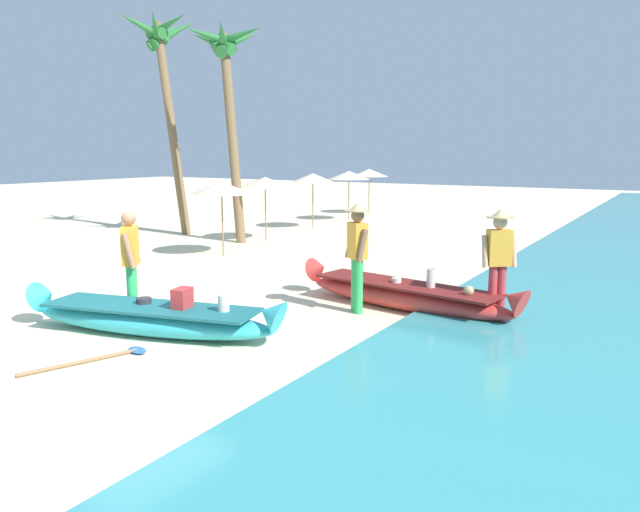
{
  "coord_description": "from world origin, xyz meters",
  "views": [
    {
      "loc": [
        7.39,
        -6.32,
        2.68
      ],
      "look_at": [
        2.07,
        2.44,
        0.9
      ],
      "focal_mm": 34.16,
      "sensor_mm": 36.0,
      "label": 1
    }
  ],
  "objects_px": {
    "palm_tree_leaning_seaward": "(227,68)",
    "paddle": "(102,358)",
    "boat_cyan_foreground": "(152,318)",
    "palm_tree_tall_inland": "(161,56)",
    "person_vendor_assistant": "(499,257)",
    "boat_red_midground": "(405,295)",
    "person_tourist_customer": "(131,259)",
    "person_vendor_hatted": "(357,250)"
  },
  "relations": [
    {
      "from": "person_vendor_hatted",
      "to": "person_tourist_customer",
      "type": "bearing_deg",
      "value": -141.64
    },
    {
      "from": "boat_cyan_foreground",
      "to": "person_vendor_hatted",
      "type": "distance_m",
      "value": 3.43
    },
    {
      "from": "boat_red_midground",
      "to": "person_vendor_hatted",
      "type": "bearing_deg",
      "value": -133.32
    },
    {
      "from": "person_tourist_customer",
      "to": "boat_cyan_foreground",
      "type": "bearing_deg",
      "value": -25.29
    },
    {
      "from": "palm_tree_leaning_seaward",
      "to": "paddle",
      "type": "xyz_separation_m",
      "value": [
        5.32,
        -9.06,
        -4.98
      ]
    },
    {
      "from": "palm_tree_leaning_seaward",
      "to": "boat_cyan_foreground",
      "type": "bearing_deg",
      "value": -57.52
    },
    {
      "from": "person_vendor_hatted",
      "to": "palm_tree_tall_inland",
      "type": "bearing_deg",
      "value": 150.23
    },
    {
      "from": "boat_red_midground",
      "to": "person_vendor_assistant",
      "type": "relative_size",
      "value": 2.39
    },
    {
      "from": "boat_cyan_foreground",
      "to": "person_vendor_hatted",
      "type": "height_order",
      "value": "person_vendor_hatted"
    },
    {
      "from": "boat_cyan_foreground",
      "to": "person_vendor_assistant",
      "type": "relative_size",
      "value": 2.35
    },
    {
      "from": "palm_tree_tall_inland",
      "to": "boat_cyan_foreground",
      "type": "bearing_deg",
      "value": -46.09
    },
    {
      "from": "boat_cyan_foreground",
      "to": "person_vendor_hatted",
      "type": "xyz_separation_m",
      "value": [
        2.01,
        2.65,
        0.82
      ]
    },
    {
      "from": "person_vendor_hatted",
      "to": "person_vendor_assistant",
      "type": "bearing_deg",
      "value": 18.64
    },
    {
      "from": "boat_cyan_foreground",
      "to": "person_tourist_customer",
      "type": "height_order",
      "value": "person_tourist_customer"
    },
    {
      "from": "boat_cyan_foreground",
      "to": "boat_red_midground",
      "type": "distance_m",
      "value": 4.19
    },
    {
      "from": "boat_red_midground",
      "to": "person_tourist_customer",
      "type": "xyz_separation_m",
      "value": [
        -3.45,
        -2.89,
        0.74
      ]
    },
    {
      "from": "person_vendor_assistant",
      "to": "paddle",
      "type": "relative_size",
      "value": 1.13
    },
    {
      "from": "person_tourist_customer",
      "to": "person_vendor_assistant",
      "type": "height_order",
      "value": "person_vendor_assistant"
    },
    {
      "from": "boat_red_midground",
      "to": "person_vendor_assistant",
      "type": "distance_m",
      "value": 1.72
    },
    {
      "from": "palm_tree_leaning_seaward",
      "to": "paddle",
      "type": "bearing_deg",
      "value": -59.59
    },
    {
      "from": "paddle",
      "to": "boat_cyan_foreground",
      "type": "bearing_deg",
      "value": 103.64
    },
    {
      "from": "boat_red_midground",
      "to": "palm_tree_tall_inland",
      "type": "height_order",
      "value": "palm_tree_tall_inland"
    },
    {
      "from": "boat_red_midground",
      "to": "boat_cyan_foreground",
      "type": "bearing_deg",
      "value": -128.48
    },
    {
      "from": "boat_red_midground",
      "to": "palm_tree_tall_inland",
      "type": "distance_m",
      "value": 13.09
    },
    {
      "from": "person_vendor_hatted",
      "to": "person_tourist_customer",
      "type": "distance_m",
      "value": 3.63
    },
    {
      "from": "person_tourist_customer",
      "to": "palm_tree_leaning_seaward",
      "type": "distance_m",
      "value": 9.51
    },
    {
      "from": "boat_cyan_foreground",
      "to": "person_tourist_customer",
      "type": "distance_m",
      "value": 1.19
    },
    {
      "from": "person_vendor_assistant",
      "to": "palm_tree_leaning_seaward",
      "type": "distance_m",
      "value": 10.99
    },
    {
      "from": "person_tourist_customer",
      "to": "person_vendor_assistant",
      "type": "bearing_deg",
      "value": 30.85
    },
    {
      "from": "boat_cyan_foreground",
      "to": "palm_tree_tall_inland",
      "type": "distance_m",
      "value": 12.92
    },
    {
      "from": "palm_tree_tall_inland",
      "to": "person_vendor_hatted",
      "type": "bearing_deg",
      "value": -29.77
    },
    {
      "from": "person_tourist_customer",
      "to": "palm_tree_tall_inland",
      "type": "bearing_deg",
      "value": 132.18
    },
    {
      "from": "person_tourist_customer",
      "to": "palm_tree_tall_inland",
      "type": "xyz_separation_m",
      "value": [
        -7.3,
        8.06,
        4.66
      ]
    },
    {
      "from": "person_vendor_hatted",
      "to": "paddle",
      "type": "relative_size",
      "value": 1.17
    },
    {
      "from": "boat_red_midground",
      "to": "person_vendor_hatted",
      "type": "relative_size",
      "value": 2.32
    },
    {
      "from": "person_vendor_hatted",
      "to": "person_vendor_assistant",
      "type": "relative_size",
      "value": 1.03
    },
    {
      "from": "person_vendor_hatted",
      "to": "palm_tree_leaning_seaward",
      "type": "relative_size",
      "value": 0.29
    },
    {
      "from": "person_tourist_customer",
      "to": "person_vendor_assistant",
      "type": "distance_m",
      "value": 5.79
    },
    {
      "from": "person_tourist_customer",
      "to": "boat_red_midground",
      "type": "bearing_deg",
      "value": 39.97
    },
    {
      "from": "boat_cyan_foreground",
      "to": "boat_red_midground",
      "type": "relative_size",
      "value": 0.98
    },
    {
      "from": "boat_cyan_foreground",
      "to": "boat_red_midground",
      "type": "height_order",
      "value": "boat_red_midground"
    },
    {
      "from": "palm_tree_leaning_seaward",
      "to": "person_vendor_assistant",
      "type": "bearing_deg",
      "value": -26.37
    }
  ]
}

